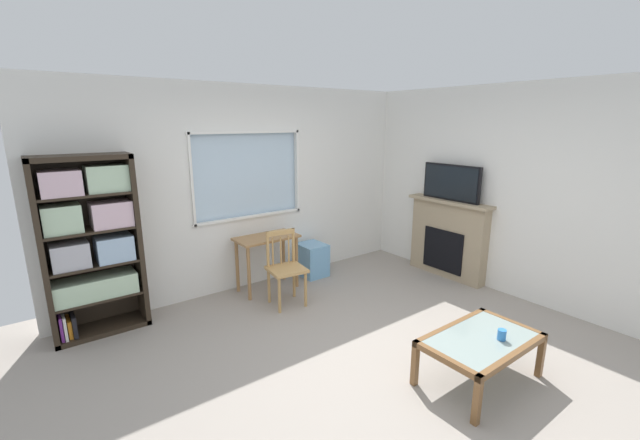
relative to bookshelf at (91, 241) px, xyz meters
The scene contains 11 objects.
ground 2.94m from the bookshelf, 46.41° to the right, with size 5.91×5.48×0.02m, color #9E9389.
wall_back_with_window 1.94m from the bookshelf, ahead, with size 4.91×0.15×2.63m.
wall_right 4.86m from the bookshelf, 24.33° to the right, with size 0.12×4.68×2.63m, color white.
bookshelf is the anchor object (origin of this frame).
desk_under_window 2.01m from the bookshelf, ahead, with size 0.81×0.43×0.73m.
wooden_chair 2.09m from the bookshelf, 17.92° to the right, with size 0.47×0.45×0.90m.
plastic_drawer_unit 2.83m from the bookshelf, ahead, with size 0.35×0.40×0.47m, color #72ADDB.
fireplace 4.46m from the bookshelf, 15.92° to the right, with size 0.26×1.26×1.11m.
tv 4.43m from the bookshelf, 15.99° to the right, with size 0.06×0.88×0.49m.
coffee_table 3.84m from the bookshelf, 50.00° to the right, with size 1.01×0.63×0.41m.
sippy_cup 3.98m from the bookshelf, 49.99° to the right, with size 0.07×0.07×0.09m, color #337FD6.
Camera 1 is at (-2.38, -2.52, 2.17)m, focal length 22.60 mm.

